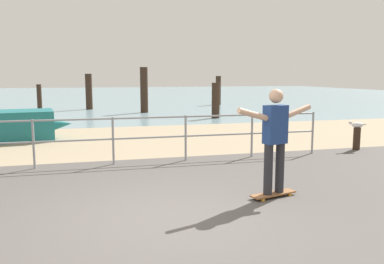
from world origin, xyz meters
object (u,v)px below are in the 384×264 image
object	(u,v)px
skateboarder	(275,135)
bollard_short	(357,139)
seagull	(357,125)
skateboard	(273,194)

from	to	relation	value
skateboarder	bollard_short	world-z (taller)	skateboarder
bollard_short	seagull	bearing A→B (deg)	170.86
skateboard	skateboarder	bearing A→B (deg)	-90.00
skateboard	bollard_short	bearing A→B (deg)	39.20
skateboard	bollard_short	distance (m)	5.09
bollard_short	skateboard	bearing A→B (deg)	-140.80
skateboarder	seagull	world-z (taller)	skateboarder
seagull	bollard_short	bearing A→B (deg)	-9.14
skateboard	seagull	bearing A→B (deg)	39.34
skateboard	skateboarder	xyz separation A→B (m)	(0.00, -0.00, 0.95)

